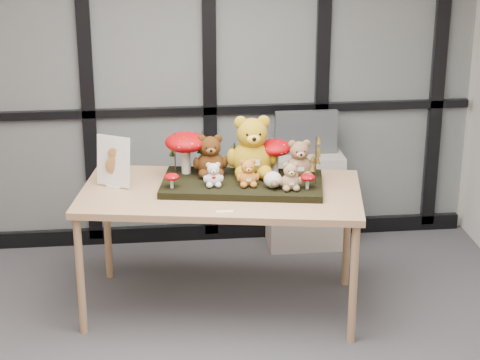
{
  "coord_description": "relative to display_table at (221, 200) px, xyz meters",
  "views": [
    {
      "loc": [
        -0.01,
        -3.82,
        2.8
      ],
      "look_at": [
        0.55,
        1.29,
        0.92
      ],
      "focal_mm": 65.0,
      "sensor_mm": 36.0,
      "label": 1
    }
  ],
  "objects": [
    {
      "name": "sprig_dry_mid_right",
      "position": [
        0.6,
        -0.06,
        0.22
      ],
      "size": [
        0.05,
        0.05,
        0.22
      ],
      "primitive_type": null,
      "color": "brown",
      "rests_on": "diorama_tray"
    },
    {
      "name": "sign_holder",
      "position": [
        -0.67,
        0.14,
        0.22
      ],
      "size": [
        0.23,
        0.15,
        0.34
      ],
      "rotation": [
        0.0,
        0.0,
        -0.51
      ],
      "color": "silver",
      "rests_on": "display_table"
    },
    {
      "name": "diorama_tray",
      "position": [
        0.14,
        0.04,
        0.09
      ],
      "size": [
        1.1,
        0.68,
        0.04
      ],
      "primitive_type": "cube",
      "rotation": [
        0.0,
        0.0,
        -0.18
      ],
      "color": "black",
      "rests_on": "display_table"
    },
    {
      "name": "mushroom_front_right",
      "position": [
        0.53,
        -0.14,
        0.16
      ],
      "size": [
        0.1,
        0.1,
        0.11
      ],
      "primitive_type": null,
      "color": "#9A0408",
      "rests_on": "diorama_tray"
    },
    {
      "name": "bear_tan_back",
      "position": [
        0.52,
        0.08,
        0.25
      ],
      "size": [
        0.24,
        0.22,
        0.27
      ],
      "primitive_type": null,
      "rotation": [
        0.0,
        0.0,
        -0.18
      ],
      "color": "#896243",
      "rests_on": "diorama_tray"
    },
    {
      "name": "plush_cream_hedgehog",
      "position": [
        0.32,
        -0.1,
        0.17
      ],
      "size": [
        0.1,
        0.09,
        0.11
      ],
      "primitive_type": null,
      "rotation": [
        0.0,
        0.0,
        -0.18
      ],
      "color": "silver",
      "rests_on": "diorama_tray"
    },
    {
      "name": "mushroom_back_left",
      "position": [
        -0.21,
        0.23,
        0.26
      ],
      "size": [
        0.27,
        0.27,
        0.3
      ],
      "primitive_type": null,
      "color": "#9A0408",
      "rests_on": "diorama_tray"
    },
    {
      "name": "sprig_green_centre",
      "position": [
        0.11,
        0.25,
        0.2
      ],
      "size": [
        0.05,
        0.05,
        0.19
      ],
      "primitive_type": null,
      "color": "#1E3B0D",
      "rests_on": "diorama_tray"
    },
    {
      "name": "cabinet",
      "position": [
        0.72,
        0.93,
        -0.4
      ],
      "size": [
        0.56,
        0.32,
        0.74
      ],
      "primitive_type": "cube",
      "color": "#B2A99E",
      "rests_on": "floor"
    },
    {
      "name": "sprig_green_far_left",
      "position": [
        -0.28,
        0.25,
        0.24
      ],
      "size": [
        0.05,
        0.05,
        0.27
      ],
      "primitive_type": null,
      "color": "#1E3B0D",
      "rests_on": "diorama_tray"
    },
    {
      "name": "bear_beige_small",
      "position": [
        0.43,
        -0.14,
        0.2
      ],
      "size": [
        0.17,
        0.16,
        0.19
      ],
      "primitive_type": null,
      "rotation": [
        0.0,
        0.0,
        -0.18
      ],
      "color": "#A58258",
      "rests_on": "diorama_tray"
    },
    {
      "name": "sprig_green_mid_left",
      "position": [
        -0.09,
        0.28,
        0.24
      ],
      "size": [
        0.05,
        0.05,
        0.27
      ],
      "primitive_type": null,
      "color": "#1E3B0D",
      "rests_on": "diorama_tray"
    },
    {
      "name": "label_card",
      "position": [
        -0.01,
        -0.36,
        0.07
      ],
      "size": [
        0.1,
        0.03,
        0.0
      ],
      "primitive_type": "cube",
      "color": "white",
      "rests_on": "display_table"
    },
    {
      "name": "monitor",
      "position": [
        0.72,
        0.95,
        0.14
      ],
      "size": [
        0.47,
        0.05,
        0.33
      ],
      "color": "#4B4E52",
      "rests_on": "cabinet"
    },
    {
      "name": "mushroom_back_right",
      "position": [
        0.37,
        0.17,
        0.23
      ],
      "size": [
        0.22,
        0.22,
        0.25
      ],
      "primitive_type": null,
      "color": "#9A0408",
      "rests_on": "diorama_tray"
    },
    {
      "name": "bear_brown_medium",
      "position": [
        -0.05,
        0.18,
        0.26
      ],
      "size": [
        0.26,
        0.24,
        0.3
      ],
      "primitive_type": null,
      "rotation": [
        0.0,
        0.0,
        -0.18
      ],
      "color": "#43230C",
      "rests_on": "diorama_tray"
    },
    {
      "name": "room_shell",
      "position": [
        -0.43,
        -1.33,
        0.91
      ],
      "size": [
        5.0,
        5.0,
        5.0
      ],
      "color": "beige",
      "rests_on": "floor"
    },
    {
      "name": "display_table",
      "position": [
        0.0,
        0.0,
        0.0
      ],
      "size": [
        1.91,
        1.19,
        0.83
      ],
      "rotation": [
        0.0,
        0.0,
        -0.18
      ],
      "color": "tan",
      "rests_on": "floor"
    },
    {
      "name": "bear_white_bow",
      "position": [
        -0.05,
        -0.03,
        0.19
      ],
      "size": [
        0.15,
        0.14,
        0.17
      ],
      "primitive_type": null,
      "rotation": [
        0.0,
        0.0,
        -0.18
      ],
      "color": "white",
      "rests_on": "diorama_tray"
    },
    {
      "name": "mushroom_front_left",
      "position": [
        -0.31,
        -0.04,
        0.16
      ],
      "size": [
        0.09,
        0.09,
        0.1
      ],
      "primitive_type": null,
      "color": "#9A0408",
      "rests_on": "diorama_tray"
    },
    {
      "name": "bear_pooh_yellow",
      "position": [
        0.22,
        0.16,
        0.33
      ],
      "size": [
        0.38,
        0.36,
        0.44
      ],
      "primitive_type": null,
      "rotation": [
        0.0,
        0.0,
        -0.18
      ],
      "color": "#BC9216",
      "rests_on": "diorama_tray"
    },
    {
      "name": "sprig_dry_far_right",
      "position": [
        0.62,
        0.07,
        0.25
      ],
      "size": [
        0.05,
        0.05,
        0.27
      ],
      "primitive_type": null,
      "color": "brown",
      "rests_on": "diorama_tray"
    },
    {
      "name": "glass_partition",
      "position": [
        -0.43,
        1.14,
        0.65
      ],
      "size": [
        4.9,
        0.06,
        2.78
      ],
      "color": "#2D383F",
      "rests_on": "floor"
    },
    {
      "name": "bear_small_yellow",
      "position": [
        0.17,
        -0.04,
        0.2
      ],
      "size": [
        0.17,
        0.15,
        0.19
      ],
      "primitive_type": null,
      "rotation": [
        0.0,
        0.0,
        -0.18
      ],
      "color": "orange",
      "rests_on": "diorama_tray"
    }
  ]
}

